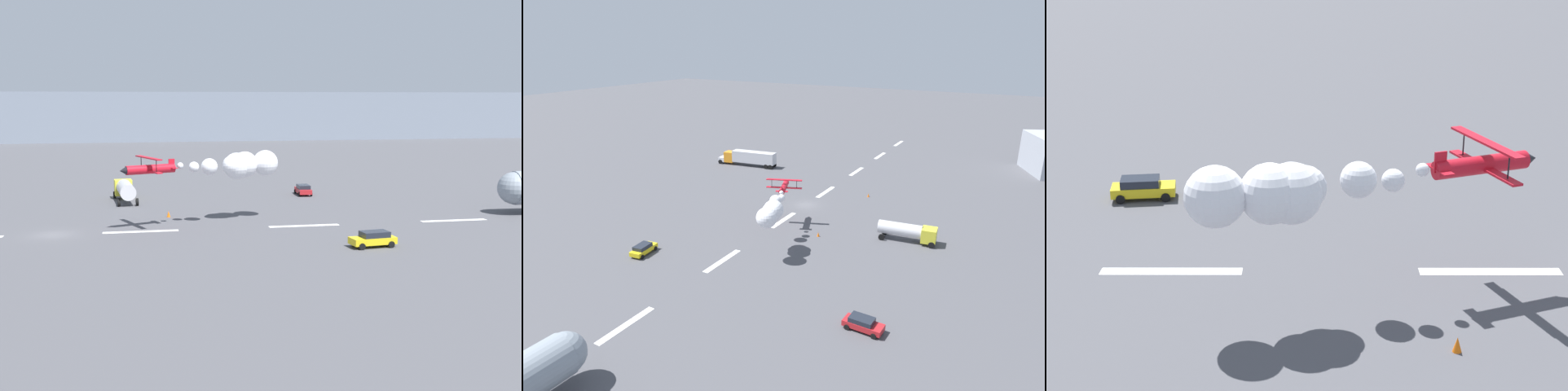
{
  "view_description": "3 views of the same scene",
  "coord_description": "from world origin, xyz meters",
  "views": [
    {
      "loc": [
        8.73,
        -71.29,
        14.13
      ],
      "look_at": [
        22.05,
        0.0,
        3.56
      ],
      "focal_mm": 46.09,
      "sensor_mm": 36.0,
      "label": 1
    },
    {
      "loc": [
        74.35,
        36.89,
        30.37
      ],
      "look_at": [
        10.18,
        0.79,
        5.1
      ],
      "focal_mm": 31.49,
      "sensor_mm": 36.0,
      "label": 2
    },
    {
      "loc": [
        19.25,
        39.96,
        19.61
      ],
      "look_at": [
        19.32,
        -2.52,
        3.64
      ],
      "focal_mm": 54.18,
      "sensor_mm": 36.0,
      "label": 3
    }
  ],
  "objects": [
    {
      "name": "runway_stripe_1",
      "position": [
        -44.97,
        0.0,
        0.01
      ],
      "size": [
        8.0,
        0.9,
        0.01
      ],
      "primitive_type": "cube",
      "color": "white",
      "rests_on": "ground"
    },
    {
      "name": "runway_stripe_2",
      "position": [
        -26.98,
        0.0,
        0.01
      ],
      "size": [
        8.0,
        0.9,
        0.01
      ],
      "primitive_type": "cube",
      "color": "white",
      "rests_on": "ground"
    },
    {
      "name": "followme_car_yellow",
      "position": [
        30.84,
        -11.61,
        0.81
      ],
      "size": [
        4.58,
        2.47,
        1.52
      ],
      "color": "yellow",
      "rests_on": "ground"
    },
    {
      "name": "fuel_tanker_truck",
      "position": [
        7.12,
        21.46,
        1.74
      ],
      "size": [
        3.58,
        9.15,
        2.9
      ],
      "color": "yellow",
      "rests_on": "ground"
    },
    {
      "name": "traffic_cone_near",
      "position": [
        -10.41,
        8.85,
        0.38
      ],
      "size": [
        0.44,
        0.44,
        0.75
      ],
      "primitive_type": "cone",
      "color": "orange",
      "rests_on": "ground"
    },
    {
      "name": "stunt_biplane_red",
      "position": [
        20.2,
        4.48,
        6.53
      ],
      "size": [
        18.29,
        9.26,
        3.2
      ],
      "color": "red"
    },
    {
      "name": "runway_stripe_5",
      "position": [
        26.98,
        0.0,
        0.01
      ],
      "size": [
        8.0,
        0.9,
        0.01
      ],
      "primitive_type": "cube",
      "color": "white",
      "rests_on": "ground"
    },
    {
      "name": "semi_truck_orange",
      "position": [
        -18.8,
        -25.67,
        2.13
      ],
      "size": [
        4.67,
        15.35,
        3.7
      ],
      "color": "silver",
      "rests_on": "ground"
    },
    {
      "name": "runway_stripe_6",
      "position": [
        44.97,
        0.0,
        0.01
      ],
      "size": [
        8.0,
        0.9,
        0.01
      ],
      "primitive_type": "cube",
      "color": "white",
      "rests_on": "ground"
    },
    {
      "name": "ground_plane",
      "position": [
        0.0,
        0.0,
        0.0
      ],
      "size": [
        440.0,
        440.0,
        0.0
      ],
      "primitive_type": "plane",
      "color": "#4C4C51",
      "rests_on": "ground"
    },
    {
      "name": "traffic_cone_far",
      "position": [
        12.36,
        8.39,
        0.38
      ],
      "size": [
        0.44,
        0.44,
        0.75
      ],
      "primitive_type": "cone",
      "color": "orange",
      "rests_on": "ground"
    },
    {
      "name": "runway_stripe_4",
      "position": [
        8.99,
        0.0,
        0.01
      ],
      "size": [
        8.0,
        0.9,
        0.01
      ],
      "primitive_type": "cube",
      "color": "white",
      "rests_on": "ground"
    },
    {
      "name": "airport_staff_sedan",
      "position": [
        32.79,
        23.43,
        0.81
      ],
      "size": [
        2.18,
        4.5,
        1.52
      ],
      "color": "#B21E23",
      "rests_on": "ground"
    },
    {
      "name": "runway_stripe_3",
      "position": [
        -8.99,
        0.0,
        0.01
      ],
      "size": [
        8.0,
        0.9,
        0.01
      ],
      "primitive_type": "cube",
      "color": "white",
      "rests_on": "ground"
    },
    {
      "name": "runway_stripe_0",
      "position": [
        -62.96,
        0.0,
        0.01
      ],
      "size": [
        8.0,
        0.9,
        0.01
      ],
      "primitive_type": "cube",
      "color": "white",
      "rests_on": "ground"
    }
  ]
}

